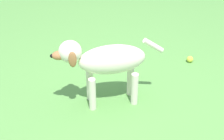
% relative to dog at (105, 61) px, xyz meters
% --- Properties ---
extents(ground, '(14.00, 14.00, 0.00)m').
position_rel_dog_xyz_m(ground, '(-0.10, 0.18, -0.40)').
color(ground, '#548C42').
extents(dog, '(0.90, 0.30, 0.61)m').
position_rel_dog_xyz_m(dog, '(0.00, 0.00, 0.00)').
color(dog, silver).
rests_on(dog, ground).
extents(tennis_ball_1, '(0.07, 0.07, 0.07)m').
position_rel_dog_xyz_m(tennis_ball_1, '(-0.26, -0.60, -0.37)').
color(tennis_ball_1, '#D3D638').
rests_on(tennis_ball_1, ground).
extents(tennis_ball_2, '(0.07, 0.07, 0.07)m').
position_rel_dog_xyz_m(tennis_ball_2, '(-1.03, -0.31, -0.37)').
color(tennis_ball_2, '#CDD33E').
rests_on(tennis_ball_2, ground).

